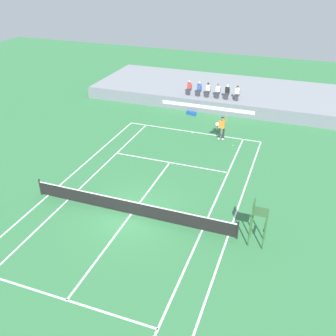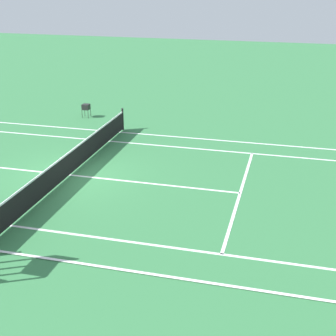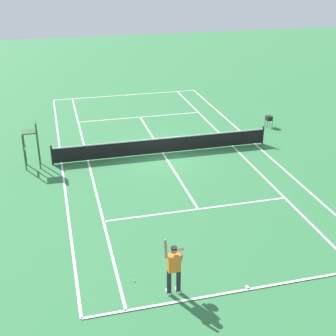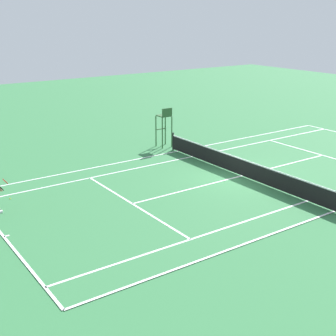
% 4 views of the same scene
% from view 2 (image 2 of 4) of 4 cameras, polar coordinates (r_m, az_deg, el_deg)
% --- Properties ---
extents(ground_plane, '(80.00, 80.00, 0.00)m').
position_cam_2_polar(ground_plane, '(18.96, -11.23, -0.86)').
color(ground_plane, '#337542').
extents(court, '(11.08, 23.88, 0.03)m').
position_cam_2_polar(court, '(18.95, -11.23, -0.83)').
color(court, '#337542').
rests_on(court, ground).
extents(net, '(11.98, 0.10, 1.07)m').
position_cam_2_polar(net, '(18.77, -11.34, 0.61)').
color(net, black).
rests_on(net, ground).
extents(ball_hopper, '(0.36, 0.36, 0.70)m').
position_cam_2_polar(ball_hopper, '(26.33, -9.44, 7.00)').
color(ball_hopper, black).
rests_on(ball_hopper, ground).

